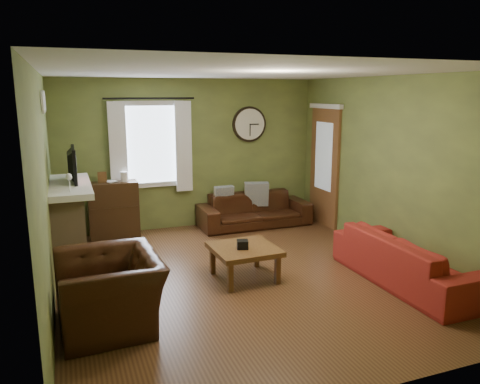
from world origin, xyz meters
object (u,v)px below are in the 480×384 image
object	(u,v)px
sofa_red	(408,259)
armchair	(110,291)
coffee_table	(244,263)
bookshelf	(114,210)
sofa_brown	(254,210)

from	to	relation	value
sofa_red	armchair	world-z (taller)	armchair
sofa_red	coffee_table	size ratio (longest dim) A/B	2.68
bookshelf	sofa_brown	size ratio (longest dim) A/B	0.47
bookshelf	sofa_red	size ratio (longest dim) A/B	0.44
bookshelf	armchair	bearing A→B (deg)	-96.75
bookshelf	sofa_red	bearing A→B (deg)	-44.71
sofa_brown	armchair	xyz separation A→B (m)	(-2.80, -2.90, 0.08)
sofa_red	coffee_table	bearing A→B (deg)	65.27
sofa_brown	sofa_red	distance (m)	3.20
sofa_brown	sofa_red	size ratio (longest dim) A/B	0.93
sofa_brown	armchair	world-z (taller)	armchair
sofa_red	coffee_table	distance (m)	2.06
sofa_brown	armchair	bearing A→B (deg)	-134.03
sofa_brown	coffee_table	bearing A→B (deg)	-115.44
bookshelf	coffee_table	distance (m)	2.74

